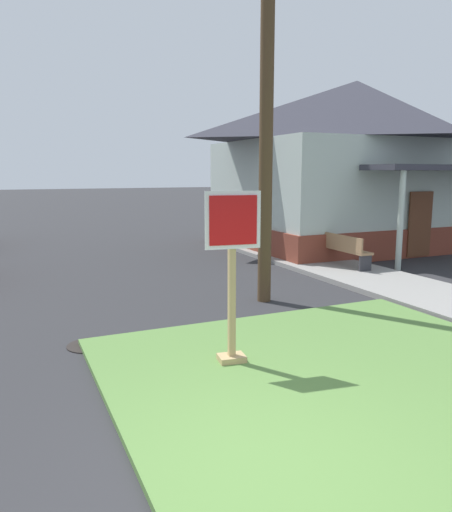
{
  "coord_description": "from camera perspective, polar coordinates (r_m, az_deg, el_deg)",
  "views": [
    {
      "loc": [
        -1.82,
        -3.35,
        2.62
      ],
      "look_at": [
        1.14,
        3.23,
        1.39
      ],
      "focal_mm": 34.37,
      "sensor_mm": 36.0,
      "label": 1
    }
  ],
  "objects": [
    {
      "name": "sidewalk_strip",
      "position": [
        12.37,
        17.2,
        -2.7
      ],
      "size": [
        2.2,
        16.41,
        0.12
      ],
      "primitive_type": "cube",
      "color": "gray",
      "rests_on": "ground"
    },
    {
      "name": "grass_corner_patch",
      "position": [
        6.77,
        13.26,
        -12.99
      ],
      "size": [
        5.98,
        5.23,
        0.08
      ],
      "primitive_type": "cube",
      "color": "#567F3D",
      "rests_on": "ground"
    },
    {
      "name": "stop_sign",
      "position": [
        6.49,
        0.72,
        -2.74
      ],
      "size": [
        0.75,
        0.33,
        2.31
      ],
      "color": "tan",
      "rests_on": "grass_corner_patch"
    },
    {
      "name": "street_bench",
      "position": [
        13.58,
        13.7,
        0.83
      ],
      "size": [
        0.43,
        1.71,
        0.85
      ],
      "color": "#93704C",
      "rests_on": "sidewalk_strip"
    },
    {
      "name": "manhole_cover",
      "position": [
        7.91,
        -15.52,
        -9.97
      ],
      "size": [
        0.7,
        0.7,
        0.02
      ],
      "primitive_type": "cylinder",
      "color": "black",
      "rests_on": "ground"
    },
    {
      "name": "corner_house",
      "position": [
        18.6,
        14.68,
        10.5
      ],
      "size": [
        9.19,
        8.1,
        5.81
      ],
      "color": "brown",
      "rests_on": "ground"
    },
    {
      "name": "utility_pole",
      "position": [
        10.34,
        4.89,
        26.93
      ],
      "size": [
        1.81,
        0.27,
        10.87
      ],
      "color": "#4C3823",
      "rests_on": "ground"
    },
    {
      "name": "ground_plane",
      "position": [
        4.63,
        3.92,
        -24.87
      ],
      "size": [
        160.0,
        160.0,
        0.0
      ],
      "primitive_type": "plane",
      "color": "#2B2B2D"
    }
  ]
}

